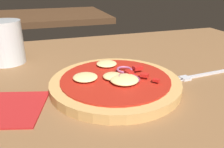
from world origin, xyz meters
name	(u,v)px	position (x,y,z in m)	size (l,w,h in m)	color
dining_table	(89,103)	(0.00, 0.00, 0.02)	(1.20, 0.84, 0.03)	brown
pizza	(115,83)	(0.05, 0.01, 0.04)	(0.24, 0.24, 0.03)	tan
fork	(198,76)	(0.23, 0.01, 0.03)	(0.18, 0.03, 0.01)	silver
beer_glass	(6,44)	(-0.15, 0.22, 0.08)	(0.08, 0.08, 0.10)	silver
background_table	(34,17)	(-0.08, 1.01, 0.02)	(0.79, 0.49, 0.03)	#4C301C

